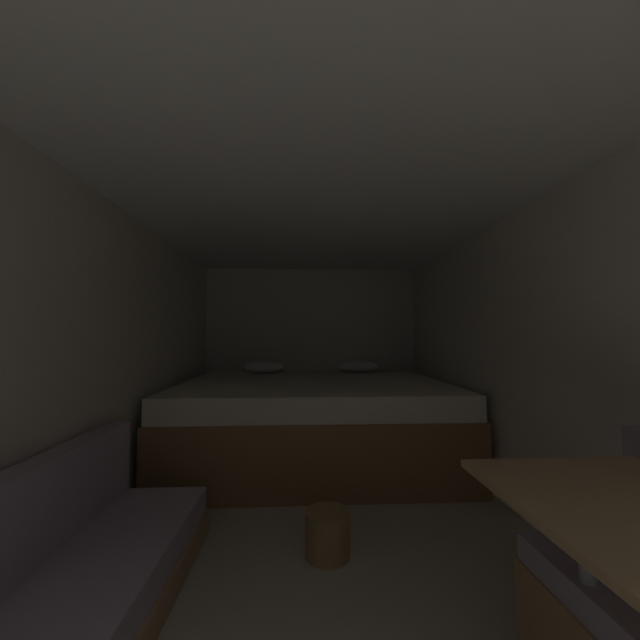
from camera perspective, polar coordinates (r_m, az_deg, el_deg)
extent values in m
plane|color=#B2A893|center=(2.50, 0.27, -31.12)|extent=(6.74, 6.74, 0.00)
cube|color=beige|center=(4.59, -1.41, -4.64)|extent=(2.74, 0.05, 2.04)
cube|color=beige|center=(2.51, -32.19, -6.15)|extent=(0.05, 4.74, 2.04)
cube|color=beige|center=(2.64, 30.97, -5.98)|extent=(0.05, 4.74, 2.04)
cube|color=white|center=(2.36, 0.26, 19.15)|extent=(2.74, 4.74, 0.05)
cube|color=olive|center=(3.66, -0.97, -16.99)|extent=(2.52, 1.93, 0.56)
cube|color=beige|center=(3.59, -0.96, -11.14)|extent=(2.48, 1.89, 0.20)
ellipsoid|color=white|center=(4.33, -8.88, -7.34)|extent=(0.46, 0.33, 0.14)
ellipsoid|color=white|center=(4.36, 6.21, -7.32)|extent=(0.46, 0.33, 0.14)
cube|color=tan|center=(1.41, 41.32, -21.26)|extent=(0.67, 0.70, 0.02)
cylinder|color=silver|center=(1.69, 36.84, -31.87)|extent=(0.05, 0.05, 0.72)
cylinder|color=olive|center=(2.29, 1.24, -30.74)|extent=(0.25, 0.25, 0.23)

